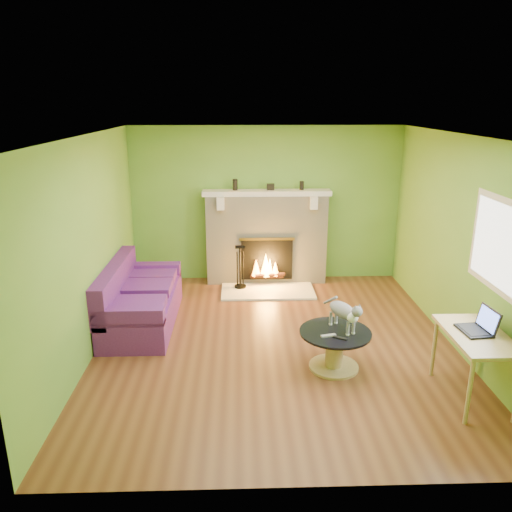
{
  "coord_description": "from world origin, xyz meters",
  "views": [
    {
      "loc": [
        -0.44,
        -5.77,
        2.98
      ],
      "look_at": [
        -0.24,
        0.4,
        1.05
      ],
      "focal_mm": 35.0,
      "sensor_mm": 36.0,
      "label": 1
    }
  ],
  "objects_px": {
    "coffee_table": "(335,347)",
    "cat": "(342,314)",
    "sofa": "(138,301)",
    "desk": "(477,342)"
  },
  "relations": [
    {
      "from": "coffee_table",
      "to": "cat",
      "type": "xyz_separation_m",
      "value": [
        0.08,
        0.05,
        0.39
      ]
    },
    {
      "from": "coffee_table",
      "to": "sofa",
      "type": "bearing_deg",
      "value": 152.34
    },
    {
      "from": "sofa",
      "to": "desk",
      "type": "height_order",
      "value": "sofa"
    },
    {
      "from": "sofa",
      "to": "cat",
      "type": "bearing_deg",
      "value": -26.03
    },
    {
      "from": "desk",
      "to": "cat",
      "type": "bearing_deg",
      "value": 150.72
    },
    {
      "from": "cat",
      "to": "coffee_table",
      "type": "bearing_deg",
      "value": -175.14
    },
    {
      "from": "sofa",
      "to": "coffee_table",
      "type": "bearing_deg",
      "value": -27.66
    },
    {
      "from": "coffee_table",
      "to": "cat",
      "type": "distance_m",
      "value": 0.4
    },
    {
      "from": "coffee_table",
      "to": "cat",
      "type": "relative_size",
      "value": 1.32
    },
    {
      "from": "sofa",
      "to": "cat",
      "type": "relative_size",
      "value": 3.06
    }
  ]
}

